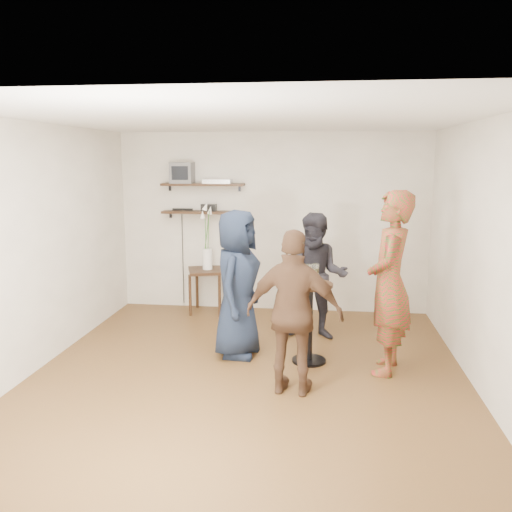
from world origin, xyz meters
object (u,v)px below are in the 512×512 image
at_px(drinks_table, 310,312).
at_px(person_brown, 294,313).
at_px(dvd_deck, 218,181).
at_px(radio, 209,208).
at_px(person_dark, 317,277).
at_px(person_plaid, 389,283).
at_px(crt_monitor, 182,173).
at_px(person_navy, 237,284).
at_px(side_table, 208,276).

xyz_separation_m(drinks_table, person_brown, (-0.13, -0.82, 0.22)).
relative_size(dvd_deck, radio, 1.82).
relative_size(radio, person_dark, 0.14).
xyz_separation_m(person_plaid, person_brown, (-0.94, -0.66, -0.16)).
height_order(radio, person_brown, person_brown).
relative_size(crt_monitor, person_brown, 0.20).
height_order(person_plaid, person_brown, person_plaid).
bearing_deg(dvd_deck, person_dark, -38.15).
bearing_deg(drinks_table, crt_monitor, 134.03).
distance_m(drinks_table, person_navy, 0.87).
height_order(person_dark, person_navy, person_navy).
xyz_separation_m(person_navy, person_brown, (0.70, -0.95, -0.04)).
distance_m(crt_monitor, dvd_deck, 0.53).
relative_size(side_table, person_brown, 0.42).
relative_size(person_navy, person_brown, 1.05).
bearing_deg(person_navy, dvd_deck, 26.03).
bearing_deg(dvd_deck, side_table, -126.37).
height_order(radio, side_table, radio).
distance_m(person_dark, person_brown, 1.66).
height_order(dvd_deck, person_plaid, dvd_deck).
bearing_deg(drinks_table, person_dark, 85.65).
bearing_deg(crt_monitor, person_brown, -57.49).
bearing_deg(radio, drinks_table, -52.22).
height_order(drinks_table, person_brown, person_brown).
distance_m(person_plaid, person_dark, 1.26).
bearing_deg(dvd_deck, person_navy, -72.75).
bearing_deg(dvd_deck, drinks_table, -54.75).
relative_size(radio, drinks_table, 0.25).
distance_m(drinks_table, person_brown, 0.86).
relative_size(crt_monitor, dvd_deck, 0.80).
bearing_deg(drinks_table, person_brown, -98.79).
relative_size(dvd_deck, person_brown, 0.25).
bearing_deg(side_table, radio, 92.09).
distance_m(dvd_deck, person_plaid, 3.22).
distance_m(person_navy, person_brown, 1.18).
bearing_deg(person_brown, side_table, -53.16).
bearing_deg(side_table, drinks_table, -49.74).
distance_m(dvd_deck, person_brown, 3.27).
bearing_deg(radio, dvd_deck, 0.00).
distance_m(person_plaid, person_brown, 1.16).
height_order(drinks_table, person_dark, person_dark).
bearing_deg(person_navy, side_table, 31.56).
distance_m(side_table, person_dark, 1.88).
xyz_separation_m(side_table, person_dark, (1.59, -0.97, 0.25)).
xyz_separation_m(dvd_deck, person_dark, (1.46, -1.15, -1.11)).
bearing_deg(drinks_table, radio, 127.78).
relative_size(person_plaid, person_navy, 1.15).
height_order(crt_monitor, drinks_table, crt_monitor).
height_order(radio, person_navy, person_navy).
bearing_deg(person_navy, person_plaid, -91.28).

